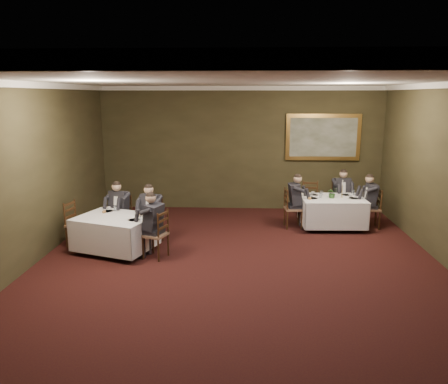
# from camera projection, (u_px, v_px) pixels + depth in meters

# --- Properties ---
(ground) EXTENTS (10.00, 10.00, 0.00)m
(ground) POSITION_uv_depth(u_px,v_px,m) (238.00, 277.00, 7.98)
(ground) COLOR black
(ground) RESTS_ON ground
(ceiling) EXTENTS (8.00, 10.00, 0.10)m
(ceiling) POSITION_uv_depth(u_px,v_px,m) (239.00, 80.00, 7.22)
(ceiling) COLOR silver
(ceiling) RESTS_ON back_wall
(back_wall) EXTENTS (8.00, 0.10, 3.50)m
(back_wall) POSITION_uv_depth(u_px,v_px,m) (241.00, 149.00, 12.47)
(back_wall) COLOR #322C19
(back_wall) RESTS_ON ground
(front_wall) EXTENTS (8.00, 0.10, 3.50)m
(front_wall) POSITION_uv_depth(u_px,v_px,m) (226.00, 341.00, 2.72)
(front_wall) COLOR #322C19
(front_wall) RESTS_ON ground
(left_wall) EXTENTS (0.10, 10.00, 3.50)m
(left_wall) POSITION_uv_depth(u_px,v_px,m) (14.00, 181.00, 7.78)
(left_wall) COLOR #322C19
(left_wall) RESTS_ON ground
(crown_molding) EXTENTS (8.00, 10.00, 0.12)m
(crown_molding) POSITION_uv_depth(u_px,v_px,m) (239.00, 83.00, 7.23)
(crown_molding) COLOR white
(crown_molding) RESTS_ON back_wall
(table_main) EXTENTS (1.59, 1.24, 0.67)m
(table_main) POSITION_uv_depth(u_px,v_px,m) (332.00, 210.00, 10.88)
(table_main) COLOR black
(table_main) RESTS_ON ground
(table_second) EXTENTS (1.85, 1.62, 0.67)m
(table_second) POSITION_uv_depth(u_px,v_px,m) (115.00, 231.00, 9.19)
(table_second) COLOR black
(table_second) RESTS_ON ground
(chair_main_backleft) EXTENTS (0.49, 0.47, 1.00)m
(chair_main_backleft) POSITION_uv_depth(u_px,v_px,m) (309.00, 208.00, 11.69)
(chair_main_backleft) COLOR brown
(chair_main_backleft) RESTS_ON ground
(chair_main_backright) EXTENTS (0.50, 0.48, 1.00)m
(chair_main_backright) POSITION_uv_depth(u_px,v_px,m) (340.00, 208.00, 11.68)
(chair_main_backright) COLOR brown
(chair_main_backright) RESTS_ON ground
(diner_main_backright) EXTENTS (0.47, 0.53, 1.35)m
(diner_main_backright) POSITION_uv_depth(u_px,v_px,m) (341.00, 200.00, 11.62)
(diner_main_backright) COLOR black
(diner_main_backright) RESTS_ON chair_main_backright
(chair_main_endleft) EXTENTS (0.46, 0.48, 1.00)m
(chair_main_endleft) POSITION_uv_depth(u_px,v_px,m) (293.00, 216.00, 10.92)
(chair_main_endleft) COLOR brown
(chair_main_endleft) RESTS_ON ground
(diner_main_endleft) EXTENTS (0.51, 0.45, 1.35)m
(diner_main_endleft) POSITION_uv_depth(u_px,v_px,m) (293.00, 207.00, 10.87)
(diner_main_endleft) COLOR black
(diner_main_endleft) RESTS_ON chair_main_endleft
(chair_main_endright) EXTENTS (0.44, 0.46, 1.00)m
(chair_main_endright) POSITION_uv_depth(u_px,v_px,m) (371.00, 217.00, 10.90)
(chair_main_endright) COLOR brown
(chair_main_endright) RESTS_ON ground
(diner_main_endright) EXTENTS (0.50, 0.44, 1.35)m
(diner_main_endright) POSITION_uv_depth(u_px,v_px,m) (371.00, 208.00, 10.86)
(diner_main_endright) COLOR black
(diner_main_endright) RESTS_ON chair_main_endright
(chair_sec_backleft) EXTENTS (0.55, 0.54, 1.00)m
(chair_sec_backleft) POSITION_uv_depth(u_px,v_px,m) (121.00, 226.00, 10.10)
(chair_sec_backleft) COLOR brown
(chair_sec_backleft) RESTS_ON ground
(diner_sec_backleft) EXTENTS (0.53, 0.58, 1.35)m
(diner_sec_backleft) POSITION_uv_depth(u_px,v_px,m) (120.00, 217.00, 10.04)
(diner_sec_backleft) COLOR black
(diner_sec_backleft) RESTS_ON chair_sec_backleft
(chair_sec_backright) EXTENTS (0.53, 0.51, 1.00)m
(chair_sec_backright) POSITION_uv_depth(u_px,v_px,m) (152.00, 230.00, 9.80)
(chair_sec_backright) COLOR brown
(chair_sec_backright) RESTS_ON ground
(diner_sec_backright) EXTENTS (0.50, 0.56, 1.35)m
(diner_sec_backright) POSITION_uv_depth(u_px,v_px,m) (151.00, 221.00, 9.74)
(diner_sec_backright) COLOR black
(diner_sec_backright) RESTS_ON chair_sec_backright
(chair_sec_endright) EXTENTS (0.55, 0.56, 1.00)m
(chair_sec_endright) POSITION_uv_depth(u_px,v_px,m) (156.00, 244.00, 8.88)
(chair_sec_endright) COLOR brown
(chair_sec_endright) RESTS_ON ground
(diner_sec_endright) EXTENTS (0.59, 0.54, 1.35)m
(diner_sec_endright) POSITION_uv_depth(u_px,v_px,m) (155.00, 233.00, 8.84)
(diner_sec_endright) COLOR black
(diner_sec_endright) RESTS_ON chair_sec_endright
(chair_sec_endleft) EXTENTS (0.51, 0.53, 1.00)m
(chair_sec_endleft) POSITION_uv_depth(u_px,v_px,m) (78.00, 233.00, 9.58)
(chair_sec_endleft) COLOR brown
(chair_sec_endleft) RESTS_ON ground
(centerpiece) EXTENTS (0.30, 0.27, 0.28)m
(centerpiece) POSITION_uv_depth(u_px,v_px,m) (332.00, 192.00, 10.76)
(centerpiece) COLOR #2D5926
(centerpiece) RESTS_ON table_main
(candlestick) EXTENTS (0.07, 0.07, 0.46)m
(candlestick) POSITION_uv_depth(u_px,v_px,m) (342.00, 191.00, 10.83)
(candlestick) COLOR #AE9035
(candlestick) RESTS_ON table_main
(place_setting_table_main) EXTENTS (0.33, 0.31, 0.14)m
(place_setting_table_main) POSITION_uv_depth(u_px,v_px,m) (315.00, 193.00, 11.15)
(place_setting_table_main) COLOR white
(place_setting_table_main) RESTS_ON table_main
(place_setting_table_second) EXTENTS (0.33, 0.31, 0.14)m
(place_setting_table_second) POSITION_uv_depth(u_px,v_px,m) (110.00, 209.00, 9.58)
(place_setting_table_second) COLOR white
(place_setting_table_second) RESTS_ON table_second
(painting) EXTENTS (2.07, 0.09, 1.30)m
(painting) POSITION_uv_depth(u_px,v_px,m) (323.00, 137.00, 12.23)
(painting) COLOR #B98943
(painting) RESTS_ON back_wall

